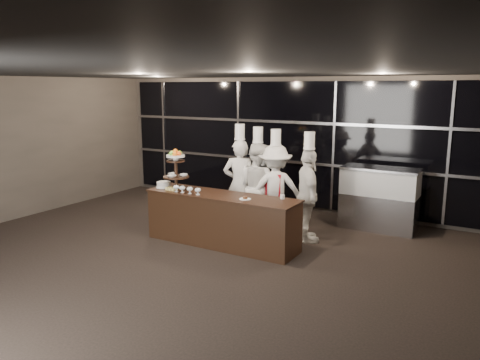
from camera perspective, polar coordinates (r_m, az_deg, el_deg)
The scene contains 14 objects.
room at distance 6.73m, azimuth -12.75°, elevation 0.03°, with size 10.00×10.00×10.00m.
window_wall at distance 10.82m, azimuth 5.37°, elevation 4.46°, with size 8.60×0.10×2.80m.
buffet_counter at distance 8.35m, azimuth -2.23°, elevation -4.82°, with size 2.84×0.74×0.92m.
display_stand at distance 8.72m, azimuth -7.83°, elevation 1.67°, with size 0.48×0.48×0.74m.
compotes at distance 8.37m, azimuth -6.54°, elevation -1.05°, with size 0.59×0.11×0.12m.
layer_cake at distance 8.91m, azimuth -9.28°, elevation -0.56°, with size 0.30×0.30×0.11m.
pastry_squares at distance 8.66m, azimuth -8.35°, elevation -1.06°, with size 0.19×0.13×0.05m.
small_plate at distance 7.87m, azimuth 0.64°, elevation -2.27°, with size 0.20×0.20×0.05m.
chef_cup at distance 7.94m, azimuth 5.19°, elevation -2.06°, with size 0.08×0.08×0.07m, color white.
display_case at distance 9.59m, azimuth 16.61°, elevation -1.80°, with size 1.47×0.64×1.24m.
chef_a at distance 9.17m, azimuth -0.03°, elevation -0.43°, with size 0.77×0.66×2.09m.
chef_b at distance 9.09m, azimuth 2.16°, elevation -0.77°, with size 0.98×0.84×2.04m.
chef_c at distance 8.96m, azimuth 4.30°, elevation -1.08°, with size 1.27×1.15×2.01m.
chef_d at distance 8.51m, azimuth 8.27°, elevation -1.80°, with size 0.90×1.06×2.01m.
Camera 1 is at (4.54, -4.80, 2.78)m, focal length 35.00 mm.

